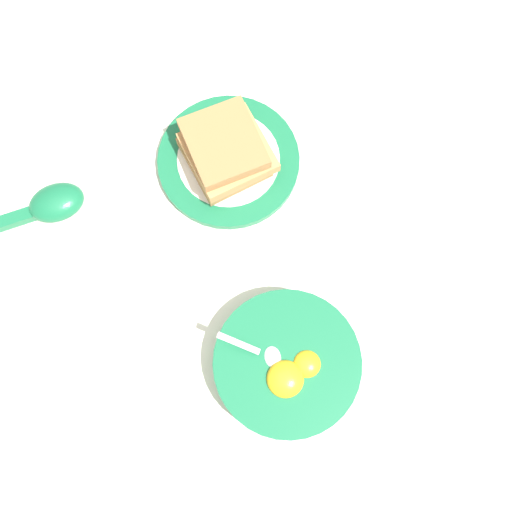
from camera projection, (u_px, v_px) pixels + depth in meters
ground_plane at (232, 315)px, 0.75m from camera, size 3.00×3.00×0.00m
egg_bowl at (287, 364)px, 0.71m from camera, size 0.17×0.17×0.07m
toast_plate at (229, 161)px, 0.80m from camera, size 0.19×0.19×0.01m
toast_sandwich at (226, 151)px, 0.76m from camera, size 0.12×0.12×0.05m
soup_spoon at (46, 207)px, 0.77m from camera, size 0.06×0.18×0.03m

